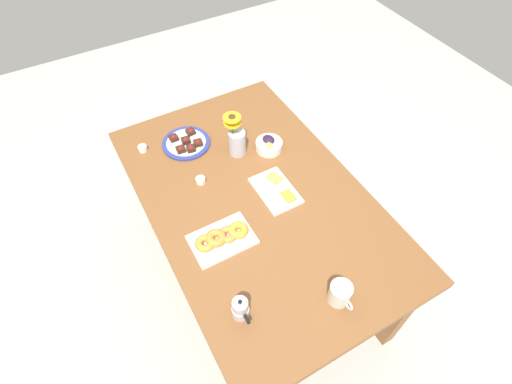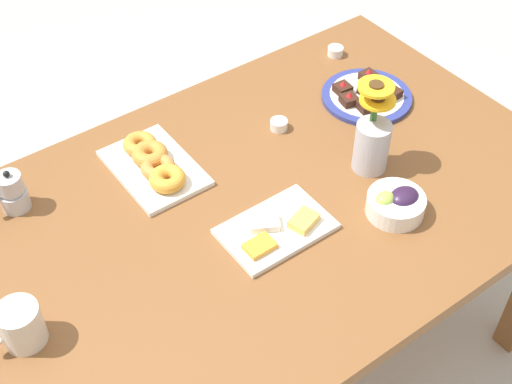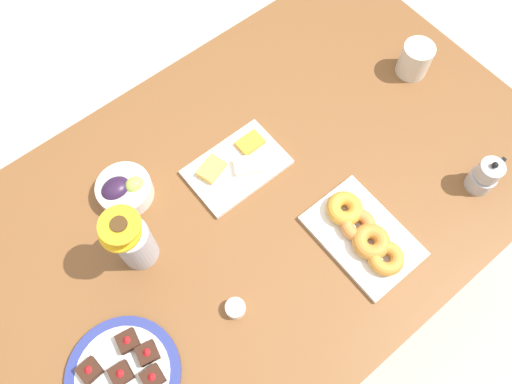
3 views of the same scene
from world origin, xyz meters
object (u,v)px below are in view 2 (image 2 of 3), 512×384
at_px(dessert_plate, 366,96).
at_px(flower_vase, 372,140).
at_px(moka_pot, 12,193).
at_px(dining_table, 256,227).
at_px(croissant_platter, 154,164).
at_px(grape_bowl, 396,203).
at_px(jam_cup_honey, 335,51).
at_px(coffee_mug, 21,325).
at_px(cheese_platter, 276,229).
at_px(jam_cup_berry, 279,124).

bearing_deg(dessert_plate, flower_vase, 48.89).
height_order(dessert_plate, moka_pot, moka_pot).
distance_m(dining_table, flower_vase, 0.37).
relative_size(dining_table, croissant_platter, 5.69).
xyz_separation_m(grape_bowl, jam_cup_honey, (-0.32, -0.60, -0.01)).
distance_m(dining_table, moka_pot, 0.60).
distance_m(coffee_mug, grape_bowl, 0.90).
bearing_deg(croissant_platter, coffee_mug, 30.85).
distance_m(cheese_platter, flower_vase, 0.34).
xyz_separation_m(jam_cup_berry, moka_pot, (0.70, -0.14, 0.03)).
distance_m(dining_table, cheese_platter, 0.14).
bearing_deg(dining_table, jam_cup_berry, -138.56).
xyz_separation_m(grape_bowl, flower_vase, (-0.06, -0.16, 0.06)).
height_order(coffee_mug, croissant_platter, coffee_mug).
bearing_deg(dessert_plate, moka_pot, -10.77).
distance_m(cheese_platter, dessert_plate, 0.58).
distance_m(coffee_mug, flower_vase, 0.94).
height_order(coffee_mug, jam_cup_berry, coffee_mug).
xyz_separation_m(coffee_mug, moka_pot, (-0.14, -0.37, -0.00)).
xyz_separation_m(dessert_plate, moka_pot, (0.99, -0.19, 0.04)).
bearing_deg(dessert_plate, croissant_platter, -8.85).
relative_size(jam_cup_honey, moka_pot, 0.40).
relative_size(coffee_mug, croissant_platter, 0.45).
bearing_deg(jam_cup_honey, cheese_platter, 38.73).
relative_size(jam_cup_berry, moka_pot, 0.40).
relative_size(coffee_mug, jam_cup_honey, 2.61).
xyz_separation_m(coffee_mug, jam_cup_berry, (-0.84, -0.23, -0.04)).
height_order(dining_table, coffee_mug, coffee_mug).
height_order(coffee_mug, dessert_plate, coffee_mug).
relative_size(coffee_mug, cheese_platter, 0.48).
xyz_separation_m(cheese_platter, jam_cup_berry, (-0.24, -0.30, 0.00)).
relative_size(cheese_platter, dessert_plate, 1.00).
height_order(flower_vase, moka_pot, flower_vase).
height_order(cheese_platter, croissant_platter, croissant_platter).
distance_m(flower_vase, moka_pot, 0.89).
relative_size(grape_bowl, jam_cup_berry, 2.97).
height_order(dining_table, croissant_platter, croissant_platter).
height_order(dining_table, cheese_platter, cheese_platter).
bearing_deg(cheese_platter, moka_pot, -43.57).
distance_m(jam_cup_berry, dessert_plate, 0.29).
height_order(coffee_mug, grape_bowl, coffee_mug).
bearing_deg(flower_vase, dining_table, -11.22).
bearing_deg(jam_cup_berry, croissant_platter, -9.02).
xyz_separation_m(dining_table, croissant_platter, (0.14, -0.25, 0.11)).
height_order(croissant_platter, dessert_plate, dessert_plate).
height_order(cheese_platter, jam_cup_berry, cheese_platter).
relative_size(dining_table, dessert_plate, 6.16).
relative_size(coffee_mug, moka_pot, 1.05).
bearing_deg(dining_table, flower_vase, 168.78).
relative_size(dining_table, flower_vase, 6.37).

